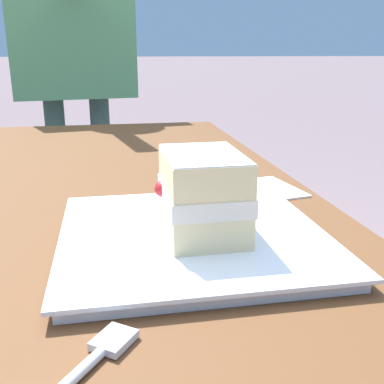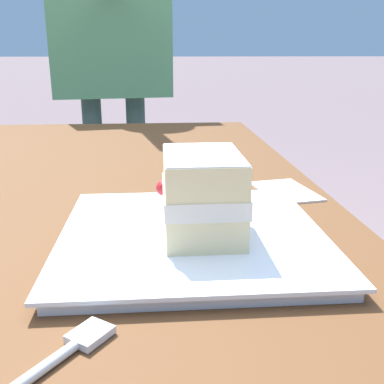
{
  "view_description": "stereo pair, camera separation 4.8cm",
  "coord_description": "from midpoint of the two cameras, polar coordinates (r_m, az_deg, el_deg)",
  "views": [
    {
      "loc": [
        0.54,
        0.13,
        0.91
      ],
      "look_at": [
        0.09,
        0.21,
        0.77
      ],
      "focal_mm": 42.63,
      "sensor_mm": 36.0,
      "label": 1
    },
    {
      "loc": [
        0.55,
        0.17,
        0.91
      ],
      "look_at": [
        0.09,
        0.21,
        0.77
      ],
      "focal_mm": 42.63,
      "sensor_mm": 36.0,
      "label": 2
    }
  ],
  "objects": [
    {
      "name": "cake_slice",
      "position": [
        0.48,
        4.23,
        -0.32
      ],
      "size": [
        0.12,
        0.1,
        0.09
      ],
      "color": "beige",
      "rests_on": "dessert_plate"
    },
    {
      "name": "dessert_plate",
      "position": [
        0.5,
        2.77,
        -5.66
      ],
      "size": [
        0.28,
        0.28,
        0.02
      ],
      "color": "white",
      "rests_on": "patio_table"
    },
    {
      "name": "patio_table",
      "position": [
        0.64,
        -18.01,
        -10.95
      ],
      "size": [
        1.58,
        0.85,
        0.71
      ],
      "color": "brown",
      "rests_on": "ground"
    },
    {
      "name": "dessert_fork",
      "position": [
        0.32,
        -15.8,
        -21.87
      ],
      "size": [
        0.15,
        0.11,
        0.01
      ],
      "color": "silver",
      "rests_on": "patio_table"
    },
    {
      "name": "diner_person",
      "position": [
        1.68,
        -9.44,
        19.98
      ],
      "size": [
        0.55,
        0.43,
        1.49
      ],
      "color": "#334B43",
      "rests_on": "ground"
    },
    {
      "name": "paper_napkin",
      "position": [
        0.7,
        13.52,
        0.09
      ],
      "size": [
        0.12,
        0.09,
        0.0
      ],
      "color": "white",
      "rests_on": "patio_table"
    }
  ]
}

